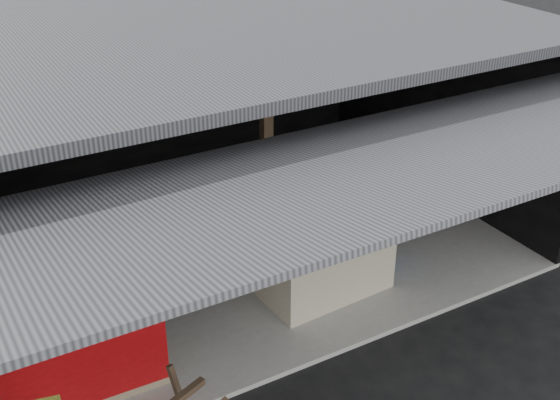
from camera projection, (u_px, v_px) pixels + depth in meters
ground at (330, 358)px, 7.40m from camera, size 80.00×80.00×0.00m
concrete_slab at (226, 247)px, 9.30m from camera, size 7.00×5.00×0.06m
shophouse at (209, 91)px, 8.57m from camera, size 7.40×7.29×3.02m
banana_table at (322, 258)px, 8.22m from camera, size 1.60×1.04×0.85m
banana_pile at (324, 220)px, 7.99m from camera, size 1.47×0.93×0.17m
white_crate at (277, 221)px, 8.84m from camera, size 0.95×0.67×1.01m
neighbor_stall at (76, 348)px, 6.70m from camera, size 1.60×0.76×1.63m
green_signboard at (20, 391)px, 6.21m from camera, size 0.63×0.23×0.94m
water_barrel at (383, 244)px, 8.87m from camera, size 0.31×0.31×0.46m
plastic_chair at (393, 175)px, 9.89m from camera, size 0.56×0.56×0.95m
magenta_rug at (345, 231)px, 9.60m from camera, size 1.58×1.13×0.01m
picture_frames at (139, 63)px, 10.17m from camera, size 1.62×0.04×0.46m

